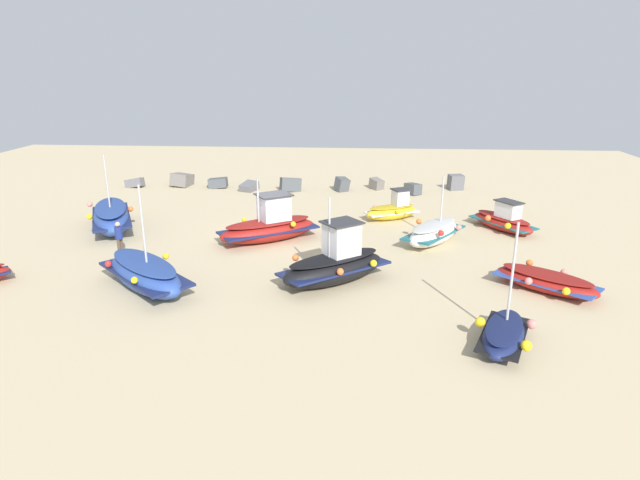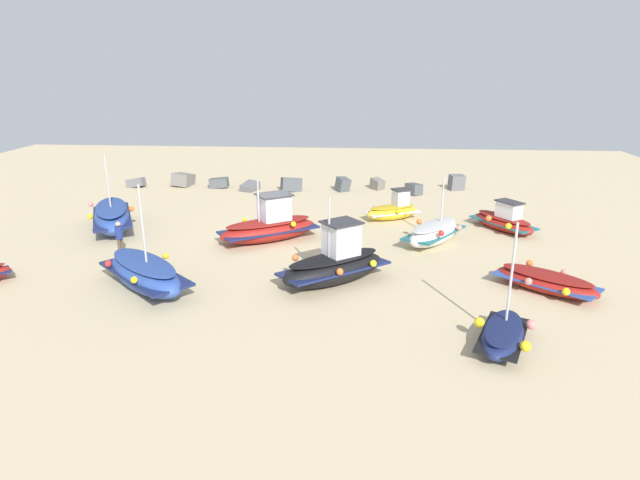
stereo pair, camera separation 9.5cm
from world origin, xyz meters
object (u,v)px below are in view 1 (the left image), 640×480
(fishing_boat_3, at_px, (111,217))
(fishing_boat_8, at_px, (546,281))
(fishing_boat_0, at_px, (434,233))
(fishing_boat_4, at_px, (504,334))
(fishing_boat_2, at_px, (335,264))
(fishing_boat_7, at_px, (503,220))
(fishing_boat_1, at_px, (269,226))
(fishing_boat_6, at_px, (145,274))
(fishing_boat_9, at_px, (393,210))
(person_walking, at_px, (119,237))

(fishing_boat_3, xyz_separation_m, fishing_boat_8, (19.77, -6.39, -0.33))
(fishing_boat_0, height_order, fishing_boat_4, fishing_boat_4)
(fishing_boat_2, relative_size, fishing_boat_7, 1.22)
(fishing_boat_7, distance_m, fishing_boat_8, 7.84)
(fishing_boat_1, bearing_deg, fishing_boat_6, -154.42)
(fishing_boat_0, bearing_deg, fishing_boat_9, -121.66)
(fishing_boat_1, height_order, fishing_boat_8, fishing_boat_1)
(fishing_boat_8, xyz_separation_m, person_walking, (-17.54, 2.33, 0.58))
(fishing_boat_4, distance_m, fishing_boat_6, 12.93)
(fishing_boat_1, xyz_separation_m, fishing_boat_6, (-3.74, -6.23, -0.08))
(fishing_boat_0, relative_size, fishing_boat_8, 1.02)
(fishing_boat_4, bearing_deg, fishing_boat_0, -152.49)
(fishing_boat_0, distance_m, fishing_boat_3, 16.28)
(fishing_boat_3, relative_size, fishing_boat_9, 1.69)
(fishing_boat_7, height_order, fishing_boat_8, fishing_boat_7)
(fishing_boat_4, height_order, fishing_boat_6, fishing_boat_6)
(fishing_boat_8, bearing_deg, fishing_boat_3, 21.00)
(fishing_boat_9, bearing_deg, fishing_boat_7, -42.50)
(fishing_boat_4, distance_m, fishing_boat_7, 12.58)
(fishing_boat_3, distance_m, person_walking, 4.64)
(fishing_boat_7, xyz_separation_m, fishing_boat_8, (-0.34, -7.83, -0.13))
(fishing_boat_0, height_order, fishing_boat_2, fishing_boat_2)
(fishing_boat_8, bearing_deg, fishing_boat_4, 97.84)
(fishing_boat_2, bearing_deg, fishing_boat_8, -39.40)
(fishing_boat_2, height_order, fishing_boat_9, fishing_boat_2)
(fishing_boat_1, height_order, fishing_boat_7, fishing_boat_1)
(fishing_boat_3, bearing_deg, person_walking, -177.14)
(fishing_boat_9, bearing_deg, fishing_boat_4, -105.83)
(fishing_boat_0, bearing_deg, fishing_boat_2, -5.40)
(fishing_boat_6, height_order, fishing_boat_9, fishing_boat_6)
(fishing_boat_4, xyz_separation_m, fishing_boat_7, (2.99, 12.22, 0.13))
(fishing_boat_3, height_order, fishing_boat_8, fishing_boat_3)
(fishing_boat_0, distance_m, fishing_boat_4, 9.79)
(fishing_boat_1, xyz_separation_m, fishing_boat_8, (11.38, -5.24, -0.35))
(fishing_boat_0, bearing_deg, fishing_boat_7, 158.16)
(fishing_boat_6, distance_m, fishing_boat_8, 15.16)
(fishing_boat_0, distance_m, fishing_boat_2, 6.82)
(fishing_boat_1, bearing_deg, fishing_boat_3, 138.73)
(fishing_boat_4, bearing_deg, fishing_boat_1, -115.39)
(fishing_boat_8, height_order, person_walking, person_walking)
(fishing_boat_0, xyz_separation_m, fishing_boat_9, (-1.72, 4.08, -0.01))
(fishing_boat_0, height_order, fishing_boat_7, fishing_boat_0)
(fishing_boat_1, xyz_separation_m, person_walking, (-6.16, -2.91, 0.23))
(fishing_boat_0, distance_m, fishing_boat_8, 6.41)
(fishing_boat_2, bearing_deg, fishing_boat_0, 11.18)
(fishing_boat_1, bearing_deg, fishing_boat_9, 0.78)
(fishing_boat_0, relative_size, fishing_boat_2, 0.86)
(fishing_boat_1, height_order, fishing_boat_6, fishing_boat_6)
(fishing_boat_1, bearing_deg, fishing_boat_4, -81.28)
(fishing_boat_3, bearing_deg, fishing_boat_2, -143.55)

